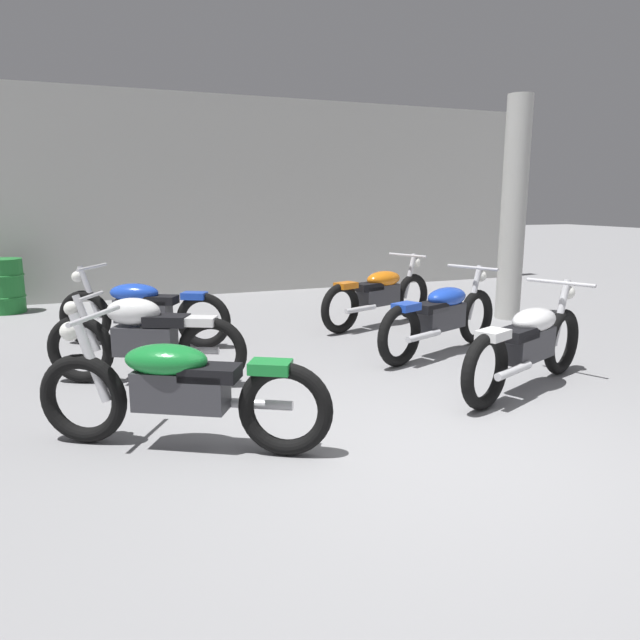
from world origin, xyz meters
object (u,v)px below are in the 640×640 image
motorcycle_left_row_2 (142,309)px  motorcycle_right_row_2 (379,294)px  motorcycle_right_row_0 (529,343)px  support_pillar (514,210)px  motorcycle_left_row_0 (179,388)px  motorcycle_left_row_1 (144,338)px  motorcycle_right_row_1 (442,315)px  oil_drum (5,286)px

motorcycle_left_row_2 → motorcycle_right_row_2: same height
motorcycle_left_row_2 → motorcycle_right_row_0: size_ratio=0.96×
support_pillar → motorcycle_left_row_0: support_pillar is taller
motorcycle_right_row_0 → motorcycle_left_row_2: bearing=135.7°
motorcycle_left_row_1 → motorcycle_right_row_1: size_ratio=0.88×
motorcycle_left_row_1 → oil_drum: bearing=109.5°
motorcycle_left_row_0 → oil_drum: 6.54m
motorcycle_left_row_0 → motorcycle_right_row_2: 4.64m
motorcycle_left_row_2 → motorcycle_left_row_0: bearing=-91.0°
motorcycle_left_row_2 → motorcycle_right_row_0: (3.16, -3.09, 0.00)m
support_pillar → motorcycle_left_row_2: bearing=177.5°
motorcycle_left_row_0 → motorcycle_right_row_1: 3.59m
oil_drum → motorcycle_left_row_2: bearing=-59.6°
motorcycle_left_row_1 → motorcycle_left_row_2: (0.13, 1.61, -0.01)m
motorcycle_right_row_0 → motorcycle_right_row_1: bearing=90.4°
motorcycle_left_row_0 → motorcycle_right_row_1: same height
motorcycle_right_row_0 → motorcycle_right_row_2: same height
support_pillar → motorcycle_right_row_0: bearing=-126.1°
motorcycle_right_row_0 → motorcycle_right_row_1: 1.43m
motorcycle_left_row_0 → motorcycle_right_row_2: bearing=45.1°
oil_drum → support_pillar: bearing=-25.0°
motorcycle_left_row_1 → support_pillar: bearing=14.4°
motorcycle_right_row_1 → oil_drum: (-4.94, 4.70, -0.03)m
motorcycle_left_row_2 → oil_drum: size_ratio=2.29×
motorcycle_left_row_1 → motorcycle_right_row_1: motorcycle_right_row_1 is taller
support_pillar → motorcycle_left_row_2: support_pillar is taller
motorcycle_left_row_0 → motorcycle_right_row_0: 3.22m
support_pillar → motorcycle_left_row_1: 5.67m
support_pillar → motorcycle_right_row_1: bearing=-145.6°
motorcycle_left_row_0 → motorcycle_right_row_1: (3.21, 1.60, 0.00)m
motorcycle_left_row_1 → motorcycle_left_row_2: motorcycle_left_row_2 is taller
motorcycle_right_row_1 → oil_drum: motorcycle_right_row_1 is taller
motorcycle_right_row_1 → oil_drum: bearing=136.4°
motorcycle_left_row_1 → motorcycle_left_row_2: bearing=85.3°
support_pillar → motorcycle_left_row_0: 6.21m
support_pillar → motorcycle_left_row_1: (-5.38, -1.38, -1.14)m
motorcycle_right_row_1 → motorcycle_left_row_1: bearing=179.1°
motorcycle_right_row_2 → motorcycle_left_row_0: bearing=-134.9°
support_pillar → oil_drum: bearing=155.0°
motorcycle_left_row_0 → motorcycle_left_row_2: 3.26m
support_pillar → motorcycle_right_row_1: support_pillar is taller
support_pillar → motorcycle_right_row_1: 2.78m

